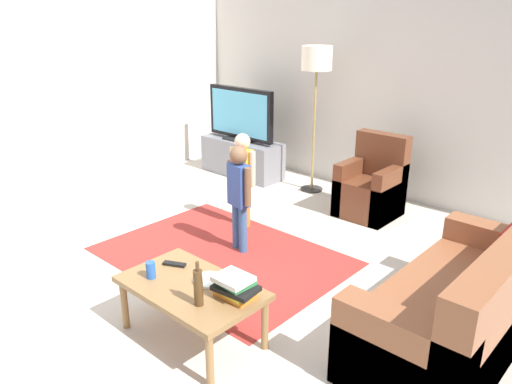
# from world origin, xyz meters

# --- Properties ---
(ground) EXTENTS (7.80, 7.80, 0.00)m
(ground) POSITION_xyz_m (0.00, 0.00, 0.00)
(ground) COLOR beige
(wall_back) EXTENTS (6.00, 0.12, 2.70)m
(wall_back) POSITION_xyz_m (0.00, 3.00, 1.35)
(wall_back) COLOR silver
(wall_back) RESTS_ON ground
(wall_left) EXTENTS (0.12, 6.00, 2.70)m
(wall_left) POSITION_xyz_m (-3.00, 0.00, 1.35)
(wall_left) COLOR silver
(wall_left) RESTS_ON ground
(area_rug) EXTENTS (2.20, 1.60, 0.01)m
(area_rug) POSITION_xyz_m (-0.25, 0.40, 0.00)
(area_rug) COLOR #9E2D28
(area_rug) RESTS_ON ground
(tv_stand) EXTENTS (1.20, 0.44, 0.50)m
(tv_stand) POSITION_xyz_m (-1.82, 2.30, 0.24)
(tv_stand) COLOR slate
(tv_stand) RESTS_ON ground
(tv) EXTENTS (1.10, 0.28, 0.71)m
(tv) POSITION_xyz_m (-1.82, 2.28, 0.85)
(tv) COLOR black
(tv) RESTS_ON tv_stand
(couch) EXTENTS (0.80, 1.80, 0.86)m
(couch) POSITION_xyz_m (1.92, 0.59, 0.29)
(couch) COLOR brown
(couch) RESTS_ON ground
(armchair) EXTENTS (0.60, 0.60, 0.90)m
(armchair) POSITION_xyz_m (0.24, 2.26, 0.30)
(armchair) COLOR brown
(armchair) RESTS_ON ground
(floor_lamp) EXTENTS (0.36, 0.36, 1.78)m
(floor_lamp) POSITION_xyz_m (-0.73, 2.45, 1.54)
(floor_lamp) COLOR #262626
(floor_lamp) RESTS_ON ground
(child_near_tv) EXTENTS (0.34, 0.16, 1.00)m
(child_near_tv) POSITION_xyz_m (-0.60, 1.05, 0.60)
(child_near_tv) COLOR orange
(child_near_tv) RESTS_ON ground
(child_center) EXTENTS (0.34, 0.17, 1.02)m
(child_center) POSITION_xyz_m (-0.22, 0.61, 0.62)
(child_center) COLOR #33598C
(child_center) RESTS_ON ground
(coffee_table) EXTENTS (1.00, 0.60, 0.42)m
(coffee_table) POSITION_xyz_m (0.49, -0.58, 0.37)
(coffee_table) COLOR olive
(coffee_table) RESTS_ON ground
(book_stack) EXTENTS (0.30, 0.23, 0.15)m
(book_stack) POSITION_xyz_m (0.81, -0.48, 0.50)
(book_stack) COLOR orange
(book_stack) RESTS_ON coffee_table
(bottle) EXTENTS (0.06, 0.06, 0.30)m
(bottle) POSITION_xyz_m (0.71, -0.70, 0.55)
(bottle) COLOR #4C3319
(bottle) RESTS_ON coffee_table
(tv_remote) EXTENTS (0.17, 0.12, 0.02)m
(tv_remote) POSITION_xyz_m (0.19, -0.48, 0.43)
(tv_remote) COLOR black
(tv_remote) RESTS_ON coffee_table
(soda_can) EXTENTS (0.07, 0.07, 0.12)m
(soda_can) POSITION_xyz_m (0.21, -0.70, 0.48)
(soda_can) COLOR #2659B2
(soda_can) RESTS_ON coffee_table
(plate) EXTENTS (0.22, 0.22, 0.02)m
(plate) POSITION_xyz_m (0.54, -0.46, 0.43)
(plate) COLOR white
(plate) RESTS_ON coffee_table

